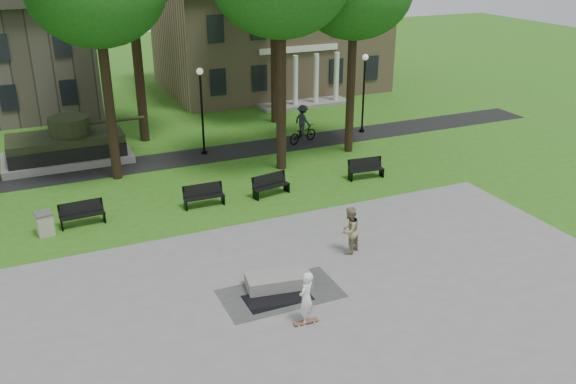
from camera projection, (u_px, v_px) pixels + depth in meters
name	position (u px, v px, depth m)	size (l,w,h in m)	color
ground	(285.00, 253.00, 23.05)	(120.00, 120.00, 0.00)	#2C5D15
plaza	(350.00, 323.00, 18.83)	(22.00, 16.00, 0.02)	gray
footpath	(197.00, 156.00, 33.16)	(44.00, 2.60, 0.01)	black
building_right	(269.00, 31.00, 47.02)	(17.00, 12.00, 8.60)	#9E8460
lamp_mid	(202.00, 104.00, 32.52)	(0.36, 0.36, 4.73)	black
lamp_right	(364.00, 87.00, 36.25)	(0.36, 0.36, 4.73)	black
tank_monument	(67.00, 146.00, 32.11)	(7.45, 3.40, 2.40)	gray
puddle	(278.00, 298.00, 20.14)	(2.20, 1.20, 0.00)	black
concrete_block	(279.00, 280.00, 20.74)	(2.20, 1.00, 0.45)	gray
skateboard	(306.00, 322.00, 18.81)	(0.78, 0.20, 0.07)	brown
skateboarder	(306.00, 298.00, 18.55)	(0.64, 0.42, 1.75)	white
friend_watching	(349.00, 230.00, 22.71)	(0.89, 0.70, 1.84)	#92835E
cyclist	(303.00, 127.00, 35.09)	(2.15, 1.35, 2.23)	black
park_bench_0	(82.00, 213.00, 25.13)	(1.82, 0.60, 1.00)	black
park_bench_1	(203.00, 195.00, 26.90)	(1.81, 0.56, 1.00)	black
park_bench_2	(271.00, 184.00, 28.04)	(1.85, 0.86, 1.00)	black
park_bench_3	(365.00, 168.00, 30.03)	(1.83, 0.68, 1.00)	black
trash_bin	(45.00, 224.00, 24.29)	(0.75, 0.75, 0.96)	#B4A994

